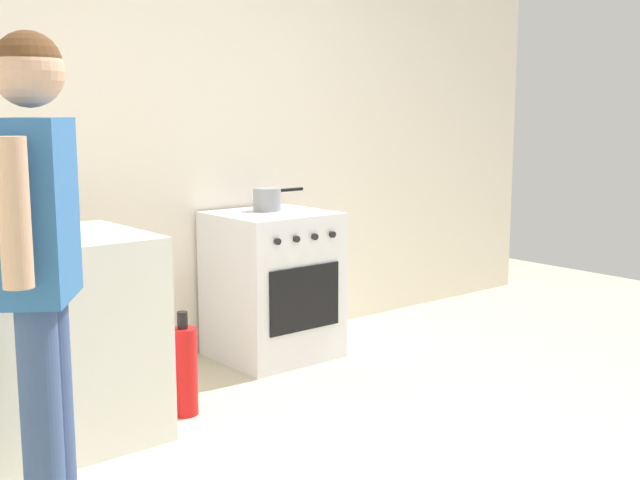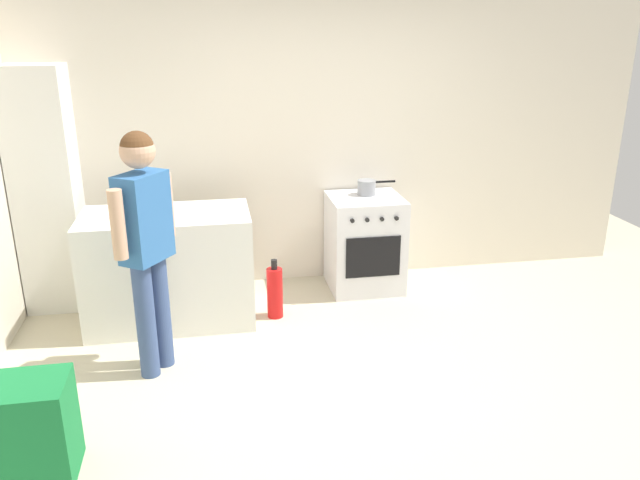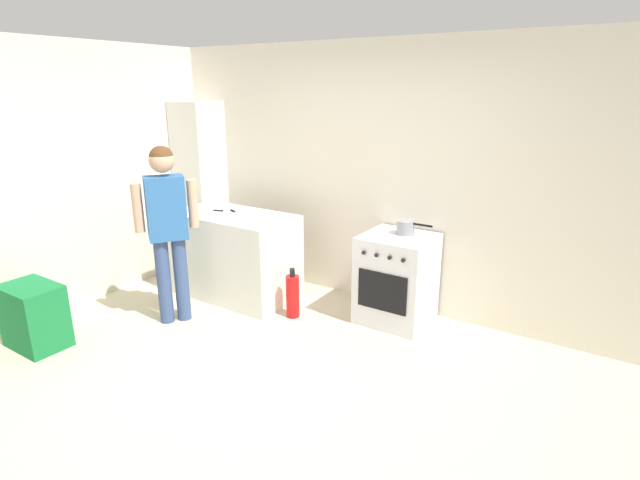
{
  "view_description": "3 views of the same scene",
  "coord_description": "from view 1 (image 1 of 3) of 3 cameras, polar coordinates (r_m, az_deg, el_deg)",
  "views": [
    {
      "loc": [
        -2.34,
        -2.1,
        1.42
      ],
      "look_at": [
        0.06,
        0.8,
        0.82
      ],
      "focal_mm": 45.0,
      "sensor_mm": 36.0,
      "label": 1
    },
    {
      "loc": [
        -0.99,
        -3.56,
        2.29
      ],
      "look_at": [
        -0.22,
        0.7,
        0.79
      ],
      "focal_mm": 35.0,
      "sensor_mm": 36.0,
      "label": 2
    },
    {
      "loc": [
        2.15,
        -2.49,
        2.17
      ],
      "look_at": [
        0.12,
        0.6,
        1.02
      ],
      "focal_mm": 28.0,
      "sensor_mm": 36.0,
      "label": 3
    }
  ],
  "objects": [
    {
      "name": "oven_left",
      "position": [
        4.67,
        -3.41,
        -3.19
      ],
      "size": [
        0.64,
        0.62,
        0.85
      ],
      "color": "silver",
      "rests_on": "ground"
    },
    {
      "name": "fire_extinguisher",
      "position": [
        3.88,
        -9.66,
        -9.11
      ],
      "size": [
        0.13,
        0.13,
        0.5
      ],
      "color": "red",
      "rests_on": "ground"
    },
    {
      "name": "back_wall",
      "position": [
        4.68,
        -9.73,
        7.52
      ],
      "size": [
        6.0,
        0.1,
        2.6
      ],
      "primitive_type": "cube",
      "color": "silver",
      "rests_on": "ground"
    },
    {
      "name": "person",
      "position": [
        2.72,
        -19.41,
        -0.26
      ],
      "size": [
        0.36,
        0.49,
        1.67
      ],
      "color": "#384C7A",
      "rests_on": "ground"
    },
    {
      "name": "pot",
      "position": [
        4.67,
        -3.76,
        2.91
      ],
      "size": [
        0.34,
        0.16,
        0.13
      ],
      "color": "gray",
      "rests_on": "oven_left"
    },
    {
      "name": "ground_plane",
      "position": [
        3.45,
        7.93,
        -15.28
      ],
      "size": [
        8.0,
        8.0,
        0.0
      ],
      "primitive_type": "plane",
      "color": "beige"
    }
  ]
}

